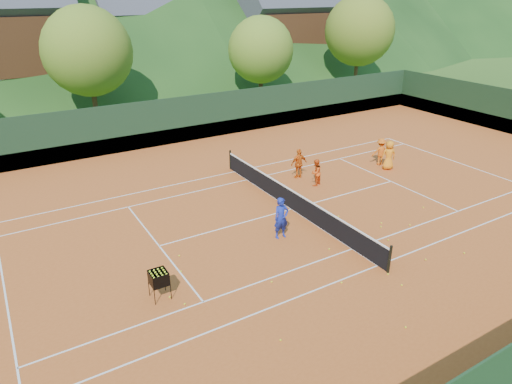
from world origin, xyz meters
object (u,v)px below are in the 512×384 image
coach (281,218)px  chalet_mid (155,33)px  ball_hopper (159,278)px  student_c (389,155)px  student_b (299,164)px  student_d (381,152)px  chalet_right (285,27)px  tennis_net (292,199)px  student_a (316,172)px

coach → chalet_mid: size_ratio=0.14×
ball_hopper → chalet_mid: chalet_mid is taller
student_c → ball_hopper: size_ratio=1.65×
student_b → student_d: student_b is taller
chalet_mid → student_d: bearing=-86.9°
ball_hopper → chalet_right: size_ratio=0.08×
tennis_net → student_d: bearing=15.8°
student_a → student_d: (5.06, 0.51, 0.08)m
student_d → chalet_mid: chalet_mid is taller
coach → chalet_right: size_ratio=0.15×
student_a → tennis_net: (-2.66, -1.68, -0.20)m
student_b → ball_hopper: student_b is taller
student_b → tennis_net: student_b is taller
chalet_right → student_b: bearing=-122.9°
student_c → student_d: size_ratio=1.06×
student_b → chalet_right: 32.51m
chalet_mid → ball_hopper: bearing=-110.0°
student_a → student_b: bearing=-106.4°
coach → student_b: coach is taller
student_d → coach: bearing=42.4°
ball_hopper → chalet_mid: (13.50, 37.17, 4.22)m
coach → student_c: (9.44, 3.30, -0.05)m
student_d → chalet_mid: 32.13m
student_a → tennis_net: 3.15m
student_b → chalet_mid: chalet_mid is taller
ball_hopper → chalet_right: (27.50, 33.17, 4.49)m
student_d → ball_hopper: 16.14m
coach → chalet_right: (21.87, 31.89, 4.37)m
coach → student_b: bearing=52.3°
tennis_net → ball_hopper: 8.15m
student_a → chalet_mid: (3.34, 32.32, 4.27)m
student_b → ball_hopper: size_ratio=1.61×
coach → student_b: (4.39, 4.83, -0.06)m
coach → student_c: size_ratio=1.06×
student_d → ball_hopper: bearing=38.8°
student_b → tennis_net: 3.89m
ball_hopper → tennis_net: bearing=22.9°
student_a → student_b: student_b is taller
student_a → chalet_right: size_ratio=0.12×
student_b → student_c: bearing=166.8°
chalet_mid → chalet_right: size_ratio=1.06×
ball_hopper → chalet_right: 43.32m
coach → tennis_net: size_ratio=0.14×
student_d → chalet_right: chalet_right is taller
ball_hopper → chalet_right: bearing=50.3°
coach → ball_hopper: 5.77m
student_a → chalet_mid: chalet_mid is taller
student_c → student_d: student_c is taller
student_a → chalet_right: chalet_right is taller
coach → chalet_right: bearing=60.1°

